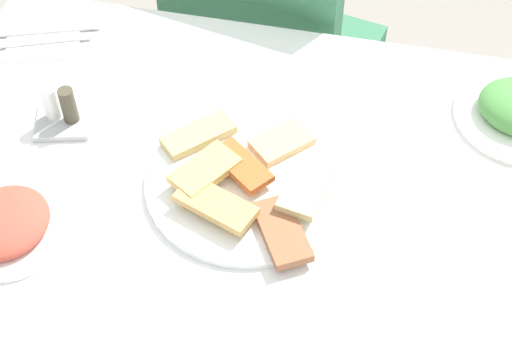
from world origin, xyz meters
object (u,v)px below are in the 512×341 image
at_px(pide_platter, 248,180).
at_px(spoon, 47,29).
at_px(fork, 39,41).
at_px(dining_table, 261,216).
at_px(paper_napkin, 44,37).
at_px(condiment_caddy, 62,113).
at_px(dining_chair, 267,53).
at_px(salad_plate_rice, 6,224).

height_order(pide_platter, spoon, pide_platter).
bearing_deg(fork, dining_table, -48.38).
height_order(dining_table, paper_napkin, paper_napkin).
height_order(fork, condiment_caddy, condiment_caddy).
distance_m(dining_chair, condiment_caddy, 0.64).
distance_m(dining_chair, paper_napkin, 0.55).
bearing_deg(spoon, dining_table, -49.73).
bearing_deg(dining_table, salad_plate_rice, -153.44).
bearing_deg(fork, spoon, 68.36).
bearing_deg(fork, salad_plate_rice, -94.95).
distance_m(pide_platter, salad_plate_rice, 0.37).
height_order(dining_table, spoon, spoon).
distance_m(salad_plate_rice, paper_napkin, 0.45).
height_order(salad_plate_rice, fork, salad_plate_rice).
distance_m(fork, condiment_caddy, 0.22).
relative_size(dining_chair, pide_platter, 2.84).
bearing_deg(salad_plate_rice, dining_table, 26.56).
xyz_separation_m(dining_chair, pide_platter, (0.09, -0.60, 0.26)).
bearing_deg(condiment_caddy, paper_napkin, 121.11).
bearing_deg(dining_chair, pide_platter, -81.18).
relative_size(paper_napkin, fork, 0.70).
bearing_deg(salad_plate_rice, pide_platter, 26.24).
height_order(paper_napkin, fork, fork).
bearing_deg(pide_platter, spoon, 147.73).
relative_size(pide_platter, fork, 1.68).
bearing_deg(paper_napkin, fork, -90.00).
relative_size(salad_plate_rice, paper_napkin, 1.40).
bearing_deg(dining_table, spoon, 149.92).
relative_size(dining_chair, condiment_caddy, 8.31).
relative_size(fork, spoon, 0.97).
relative_size(pide_platter, paper_napkin, 2.38).
relative_size(dining_table, spoon, 5.94).
height_order(paper_napkin, condiment_caddy, condiment_caddy).
distance_m(salad_plate_rice, spoon, 0.47).
relative_size(spoon, condiment_caddy, 1.80).
height_order(pide_platter, condiment_caddy, condiment_caddy).
xyz_separation_m(spoon, condiment_caddy, (0.12, -0.22, 0.02)).
distance_m(dining_table, pide_platter, 0.11).
relative_size(pide_platter, spoon, 1.62).
xyz_separation_m(pide_platter, salad_plate_rice, (-0.33, -0.16, 0.00)).
relative_size(salad_plate_rice, condiment_caddy, 1.72).
relative_size(dining_chair, salad_plate_rice, 4.83).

